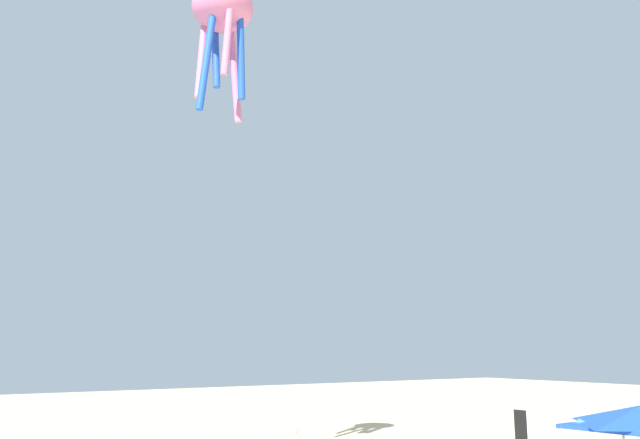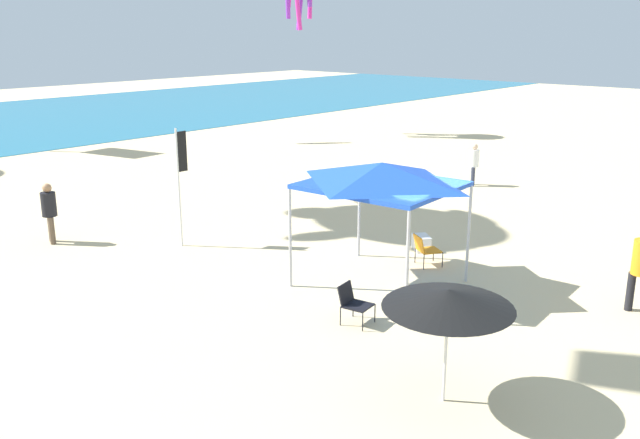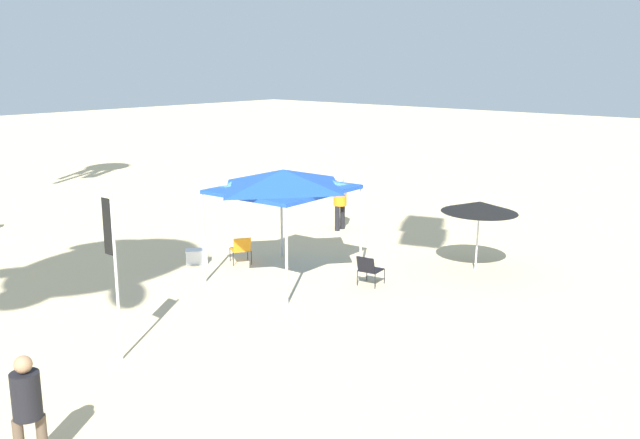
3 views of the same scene
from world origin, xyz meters
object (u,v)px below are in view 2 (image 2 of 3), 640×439
object	(u,v)px
cooler_box	(421,243)
banner_flag	(180,176)
canopy_tent	(382,175)
person_watching_sky	(49,208)
person_kite_handler	(474,161)
folding_chair_right_of_tent	(353,301)
beach_umbrella	(448,299)
folding_chair_facing_ocean	(425,248)

from	to	relation	value
cooler_box	banner_flag	xyz separation A→B (m)	(-4.05, 5.23, 1.78)
canopy_tent	person_watching_sky	bearing A→B (deg)	111.74
person_watching_sky	person_kite_handler	bearing A→B (deg)	-88.08
folding_chair_right_of_tent	person_kite_handler	distance (m)	13.77
canopy_tent	beach_umbrella	xyz separation A→B (m)	(-3.59, -3.97, -0.83)
beach_umbrella	person_kite_handler	distance (m)	16.32
person_kite_handler	person_watching_sky	xyz separation A→B (m)	(-14.39, 5.29, 0.06)
beach_umbrella	cooler_box	world-z (taller)	beach_umbrella
cooler_box	canopy_tent	bearing A→B (deg)	-166.52
canopy_tent	folding_chair_facing_ocean	xyz separation A→B (m)	(1.80, -0.10, -2.16)
cooler_box	banner_flag	world-z (taller)	banner_flag
canopy_tent	folding_chair_facing_ocean	size ratio (longest dim) A/B	4.14
banner_flag	person_watching_sky	world-z (taller)	banner_flag
banner_flag	cooler_box	bearing A→B (deg)	-52.22
canopy_tent	beach_umbrella	size ratio (longest dim) A/B	1.61
folding_chair_right_of_tent	cooler_box	world-z (taller)	folding_chair_right_of_tent
canopy_tent	folding_chair_facing_ocean	distance (m)	2.82
cooler_box	person_kite_handler	xyz separation A→B (m)	(8.02, 2.91, 0.75)
person_kite_handler	person_watching_sky	world-z (taller)	person_watching_sky
banner_flag	beach_umbrella	bearing A→B (deg)	-103.53
person_watching_sky	cooler_box	bearing A→B (deg)	-120.02
beach_umbrella	person_watching_sky	size ratio (longest dim) A/B	1.22
canopy_tent	person_kite_handler	bearing A→B (deg)	18.29
person_kite_handler	folding_chair_facing_ocean	bearing A→B (deg)	-3.88
folding_chair_facing_ocean	folding_chair_right_of_tent	bearing A→B (deg)	133.30
folding_chair_facing_ocean	banner_flag	world-z (taller)	banner_flag
person_kite_handler	person_watching_sky	size ratio (longest dim) A/B	0.94
folding_chair_right_of_tent	folding_chair_facing_ocean	xyz separation A→B (m)	(3.95, 0.82, 0.00)
banner_flag	person_watching_sky	xyz separation A→B (m)	(-2.33, 2.97, -0.97)
canopy_tent	folding_chair_right_of_tent	bearing A→B (deg)	-156.83
person_watching_sky	beach_umbrella	bearing A→B (deg)	-158.11
person_watching_sky	folding_chair_facing_ocean	bearing A→B (deg)	-127.14
cooler_box	person_kite_handler	distance (m)	8.56
folding_chair_right_of_tent	canopy_tent	bearing A→B (deg)	14.34
canopy_tent	cooler_box	size ratio (longest dim) A/B	4.59
beach_umbrella	person_watching_sky	world-z (taller)	beach_umbrella
cooler_box	person_kite_handler	size ratio (longest dim) A/B	0.45
person_kite_handler	banner_flag	bearing A→B (deg)	-36.93
folding_chair_right_of_tent	person_kite_handler	size ratio (longest dim) A/B	0.50
beach_umbrella	canopy_tent	bearing A→B (deg)	47.83
banner_flag	canopy_tent	bearing A→B (deg)	-78.37
canopy_tent	beach_umbrella	distance (m)	5.41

